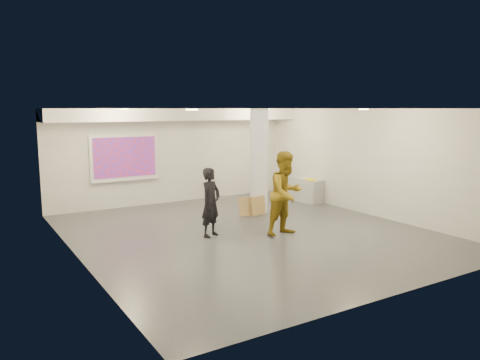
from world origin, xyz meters
TOP-DOWN VIEW (x-y plane):
  - floor at (0.00, 0.00)m, footprint 8.00×9.00m
  - ceiling at (0.00, 0.00)m, footprint 8.00×9.00m
  - wall_back at (0.00, 4.50)m, footprint 8.00×0.01m
  - wall_front at (0.00, -4.50)m, footprint 8.00×0.01m
  - wall_left at (-4.00, 0.00)m, footprint 0.01×9.00m
  - wall_right at (4.00, 0.00)m, footprint 0.01×9.00m
  - soffit_band at (0.00, 3.95)m, footprint 8.00×1.10m
  - downlight_nw at (-2.20, 2.50)m, footprint 0.22×0.22m
  - downlight_ne at (2.20, 2.50)m, footprint 0.22×0.22m
  - downlight_sw at (-2.20, -1.50)m, footprint 0.22×0.22m
  - downlight_se at (2.20, -1.50)m, footprint 0.22×0.22m
  - column at (1.50, 1.80)m, footprint 0.52×0.52m
  - projection_screen at (-1.60, 4.45)m, footprint 2.10×0.13m
  - credenza at (3.72, 2.35)m, footprint 0.59×1.29m
  - papers_stack at (3.74, 2.46)m, footprint 0.32×0.36m
  - postit_pad at (3.67, 2.06)m, footprint 0.29×0.36m
  - cardboard_back at (1.25, 1.45)m, footprint 0.51×0.20m
  - cardboard_front at (0.95, 1.56)m, footprint 0.51×0.27m
  - woman at (-0.93, 0.21)m, footprint 0.71×0.62m
  - man at (0.67, -0.60)m, footprint 1.08×0.89m

SIDE VIEW (x-z plane):
  - floor at x=0.00m, z-range -0.01..0.01m
  - cardboard_front at x=0.95m, z-range 0.00..0.53m
  - cardboard_back at x=1.25m, z-range 0.00..0.54m
  - credenza at x=3.72m, z-range 0.00..0.74m
  - papers_stack at x=3.74m, z-range 0.74..0.76m
  - postit_pad at x=3.67m, z-range 0.74..0.77m
  - woman at x=-0.93m, z-range 0.00..1.64m
  - man at x=0.67m, z-range 0.00..2.01m
  - wall_back at x=0.00m, z-range 0.00..3.00m
  - wall_front at x=0.00m, z-range 0.00..3.00m
  - wall_left at x=-4.00m, z-range 0.00..3.00m
  - wall_right at x=4.00m, z-range 0.00..3.00m
  - column at x=1.50m, z-range 0.00..3.00m
  - projection_screen at x=-1.60m, z-range 0.82..2.24m
  - soffit_band at x=0.00m, z-range 2.64..3.00m
  - downlight_nw at x=-2.20m, z-range 2.97..2.99m
  - downlight_ne at x=2.20m, z-range 2.97..2.99m
  - downlight_sw at x=-2.20m, z-range 2.97..2.99m
  - downlight_se at x=2.20m, z-range 2.97..2.99m
  - ceiling at x=0.00m, z-range 3.00..3.00m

